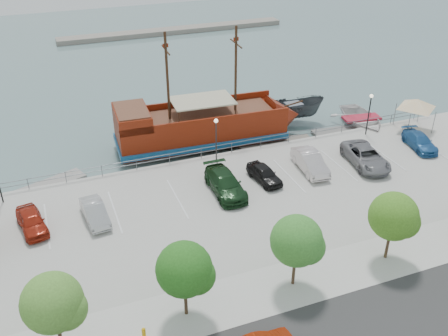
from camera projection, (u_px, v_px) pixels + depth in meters
name	position (u px, v px, depth m)	size (l,w,h in m)	color
ground	(244.00, 209.00, 40.29)	(160.00, 160.00, 0.00)	slate
sidewalk	(307.00, 279.00, 31.69)	(100.00, 4.00, 0.05)	beige
seawall_railing	(211.00, 151.00, 45.85)	(50.00, 0.06, 1.00)	slate
far_shore	(174.00, 31.00, 87.77)	(40.00, 3.00, 0.80)	gray
pirate_ship	(214.00, 125.00, 49.55)	(19.43, 6.24, 12.16)	maroon
patrol_boat	(293.00, 112.00, 54.37)	(2.48, 6.60, 2.56)	#3C4145
speedboat	(361.00, 121.00, 53.50)	(5.04, 7.06, 1.46)	silver
dock_west	(48.00, 186.00, 43.09)	(6.47, 1.85, 0.37)	gray
dock_mid	(276.00, 144.00, 49.93)	(7.52, 2.15, 0.43)	slate
dock_east	(345.00, 132.00, 52.48)	(7.02, 2.01, 0.40)	slate
canopy_tent	(418.00, 99.00, 49.66)	(5.11, 5.11, 3.70)	slate
fire_hydrant	(144.00, 332.00, 27.51)	(0.24, 0.24, 0.68)	#E4A80E
lamp_post_mid	(216.00, 133.00, 43.60)	(0.36, 0.36, 4.28)	black
lamp_post_right	(370.00, 107.00, 48.61)	(0.36, 0.36, 4.28)	black
tree_b	(56.00, 304.00, 25.35)	(3.30, 3.20, 5.00)	#473321
tree_c	(187.00, 271.00, 27.54)	(3.30, 3.20, 5.00)	#473321
tree_d	(299.00, 242.00, 29.73)	(3.30, 3.20, 5.00)	#473321
tree_e	(396.00, 218.00, 31.92)	(3.30, 3.20, 5.00)	#473321
parked_car_a	(32.00, 221.00, 35.97)	(1.69, 4.20, 1.43)	#A12412
parked_car_b	(95.00, 212.00, 36.97)	(1.46, 4.19, 1.38)	#B7B7B7
parked_car_d	(225.00, 184.00, 40.30)	(2.28, 5.60, 1.62)	#163619
parked_car_e	(264.00, 174.00, 41.91)	(1.60, 3.98, 1.36)	black
parked_car_f	(310.00, 162.00, 43.41)	(1.73, 4.95, 1.63)	silver
parked_car_g	(366.00, 157.00, 44.28)	(2.68, 5.82, 1.62)	gray
parked_car_h	(420.00, 141.00, 47.20)	(1.87, 4.61, 1.34)	#245B98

